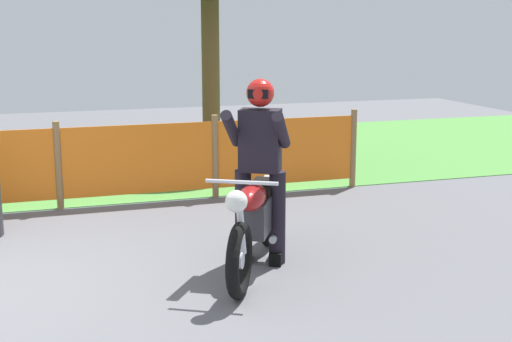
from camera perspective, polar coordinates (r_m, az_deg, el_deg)
motorcycle_lead at (r=6.23m, az=-0.01°, el=-3.99°), size 1.08×1.81×0.95m
rider_lead at (r=6.31m, az=0.32°, el=0.49°), size 0.71×0.72×1.69m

